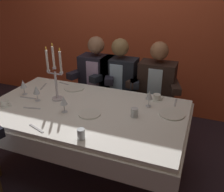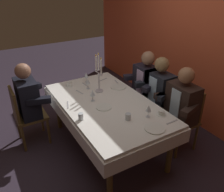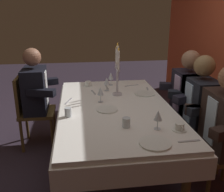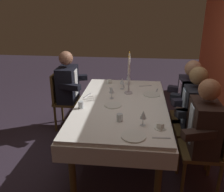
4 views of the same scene
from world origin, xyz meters
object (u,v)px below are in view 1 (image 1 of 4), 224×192
at_px(candelabra, 55,78).
at_px(coffee_cup_1, 157,97).
at_px(seated_diner_1, 97,75).
at_px(dinner_plate_2, 90,114).
at_px(wine_glass_0, 36,90).
at_px(seated_diner_2, 120,79).
at_px(water_tumbler_1, 135,112).
at_px(water_tumbler_0, 81,134).
at_px(dinner_plate_1, 172,114).
at_px(dinner_plate_0, 74,88).
at_px(coffee_cup_0, 5,103).
at_px(wine_glass_3, 23,84).
at_px(wine_glass_2, 149,95).
at_px(seated_diner_3, 157,84).
at_px(dining_table, 85,119).
at_px(wine_glass_1, 64,101).

bearing_deg(candelabra, coffee_cup_1, 20.73).
bearing_deg(seated_diner_1, dinner_plate_2, -69.38).
bearing_deg(wine_glass_0, seated_diner_2, 58.20).
bearing_deg(water_tumbler_1, coffee_cup_1, 74.42).
height_order(water_tumbler_0, water_tumbler_1, water_tumbler_0).
distance_m(dinner_plate_1, seated_diner_1, 1.29).
bearing_deg(dinner_plate_2, coffee_cup_1, 46.07).
bearing_deg(seated_diner_2, dinner_plate_1, -43.31).
relative_size(candelabra, seated_diner_2, 0.47).
height_order(dinner_plate_0, water_tumbler_1, water_tumbler_1).
relative_size(dinner_plate_1, seated_diner_1, 0.19).
height_order(wine_glass_0, coffee_cup_0, wine_glass_0).
height_order(wine_glass_0, seated_diner_1, seated_diner_1).
distance_m(dinner_plate_2, wine_glass_3, 0.87).
bearing_deg(coffee_cup_1, seated_diner_2, 141.20).
xyz_separation_m(candelabra, seated_diner_2, (0.39, 0.81, -0.24)).
xyz_separation_m(coffee_cup_1, seated_diner_2, (-0.56, 0.45, -0.03)).
height_order(wine_glass_0, wine_glass_3, same).
distance_m(dinner_plate_0, wine_glass_0, 0.47).
height_order(wine_glass_2, wine_glass_3, same).
xyz_separation_m(seated_diner_1, seated_diner_3, (0.78, 0.00, 0.00)).
bearing_deg(wine_glass_0, coffee_cup_0, -136.30).
relative_size(wine_glass_3, water_tumbler_1, 2.01).
height_order(candelabra, dinner_plate_0, candelabra).
height_order(wine_glass_0, seated_diner_2, seated_diner_2).
xyz_separation_m(dining_table, dinner_plate_2, (0.10, -0.09, 0.13)).
relative_size(wine_glass_0, wine_glass_1, 1.00).
distance_m(wine_glass_2, seated_diner_2, 0.82).
xyz_separation_m(water_tumbler_1, seated_diner_3, (0.02, 0.87, -0.05)).
bearing_deg(wine_glass_2, wine_glass_3, -170.94).
bearing_deg(wine_glass_3, water_tumbler_0, -28.35).
bearing_deg(water_tumbler_1, wine_glass_0, -177.46).
bearing_deg(coffee_cup_1, wine_glass_3, -164.32).
height_order(dinner_plate_2, water_tumbler_0, water_tumbler_0).
relative_size(coffee_cup_0, seated_diner_2, 0.11).
bearing_deg(water_tumbler_0, dining_table, 113.90).
bearing_deg(dinner_plate_0, wine_glass_3, -141.42).
relative_size(water_tumbler_0, water_tumbler_1, 1.04).
bearing_deg(water_tumbler_0, seated_diner_1, 109.52).
relative_size(wine_glass_2, seated_diner_3, 0.13).
bearing_deg(wine_glass_0, seated_diner_3, 41.39).
xyz_separation_m(candelabra, wine_glass_3, (-0.40, -0.02, -0.12)).
relative_size(dinner_plate_1, coffee_cup_1, 1.78).
bearing_deg(dining_table, water_tumbler_1, 2.27).
bearing_deg(dinner_plate_2, water_tumbler_0, -73.47).
height_order(coffee_cup_0, seated_diner_3, seated_diner_3).
bearing_deg(seated_diner_1, wine_glass_2, -36.84).
relative_size(dining_table, seated_diner_1, 1.56).
distance_m(water_tumbler_0, coffee_cup_0, 0.98).
relative_size(wine_glass_2, wine_glass_3, 1.00).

